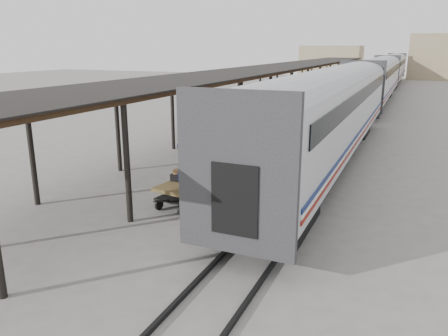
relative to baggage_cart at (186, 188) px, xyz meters
name	(u,v)px	position (x,y,z in m)	size (l,w,h in m)	color
ground	(194,207)	(0.40, -0.16, -0.65)	(160.00, 160.00, 0.00)	slate
train	(377,78)	(3.59, 33.63, 2.04)	(3.45, 76.01, 4.01)	silver
canopy	(287,67)	(-3.00, 23.84, 3.36)	(4.90, 64.30, 4.15)	#422B19
rails	(375,104)	(3.60, 33.84, -0.59)	(1.54, 150.00, 0.12)	black
building_left	(331,60)	(-9.60, 81.84, 2.35)	(12.00, 8.00, 6.00)	tan
baggage_cart	(186,188)	(0.00, 0.00, 0.00)	(1.59, 2.56, 0.86)	brown
suitcase_stack	(188,175)	(-0.10, 0.34, 0.39)	(1.25, 1.04, 0.44)	#39393B
luggage_tug	(269,127)	(-1.25, 13.77, -0.11)	(1.19, 1.51, 1.17)	maroon
porter	(183,166)	(0.25, -0.65, 1.02)	(0.59, 0.39, 1.62)	navy
pedestrian	(243,128)	(-2.27, 11.58, 0.14)	(0.92, 0.39, 1.58)	black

